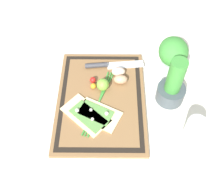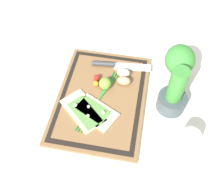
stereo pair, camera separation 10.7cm
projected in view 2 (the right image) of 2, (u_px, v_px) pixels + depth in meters
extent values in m
plane|color=silver|center=(101.00, 99.00, 1.11)|extent=(6.00, 6.00, 0.00)
cube|color=brown|center=(101.00, 98.00, 1.10)|extent=(0.51, 0.37, 0.02)
cube|color=black|center=(101.00, 97.00, 1.09)|extent=(0.48, 0.34, 0.00)
cube|color=brown|center=(101.00, 97.00, 1.09)|extent=(0.44, 0.30, 0.00)
cube|color=beige|center=(83.00, 111.00, 1.05)|extent=(0.21, 0.21, 0.01)
cube|color=#568942|center=(85.00, 112.00, 1.04)|extent=(0.15, 0.16, 0.00)
sphere|color=silver|center=(75.00, 105.00, 1.05)|extent=(0.02, 0.02, 0.02)
sphere|color=silver|center=(88.00, 116.00, 1.02)|extent=(0.01, 0.01, 0.01)
cube|color=beige|center=(95.00, 112.00, 1.04)|extent=(0.17, 0.20, 0.01)
cube|color=#568942|center=(93.00, 110.00, 1.04)|extent=(0.12, 0.15, 0.00)
sphere|color=silver|center=(103.00, 112.00, 1.03)|extent=(0.02, 0.02, 0.02)
sphere|color=silver|center=(89.00, 107.00, 1.05)|extent=(0.01, 0.01, 0.01)
cube|color=silver|center=(132.00, 67.00, 1.19)|extent=(0.06, 0.17, 0.00)
cylinder|color=#38383D|center=(103.00, 64.00, 1.18)|extent=(0.03, 0.10, 0.02)
ellipsoid|color=tan|center=(124.00, 81.00, 1.12)|extent=(0.04, 0.06, 0.04)
ellipsoid|color=beige|center=(123.00, 73.00, 1.14)|extent=(0.04, 0.06, 0.04)
sphere|color=#70A838|center=(105.00, 84.00, 1.10)|extent=(0.05, 0.05, 0.05)
sphere|color=red|center=(97.00, 78.00, 1.13)|extent=(0.03, 0.03, 0.03)
sphere|color=orange|center=(96.00, 84.00, 1.12)|extent=(0.02, 0.02, 0.02)
cylinder|color=#388433|center=(98.00, 100.00, 1.08)|extent=(0.31, 0.13, 0.01)
cylinder|color=#388433|center=(98.00, 100.00, 1.08)|extent=(0.31, 0.10, 0.01)
cylinder|color=#388433|center=(98.00, 100.00, 1.08)|extent=(0.32, 0.08, 0.01)
cylinder|color=#3D474C|center=(171.00, 102.00, 1.06)|extent=(0.12, 0.12, 0.07)
cylinder|color=#388433|center=(176.00, 88.00, 0.98)|extent=(0.06, 0.06, 0.19)
cylinder|color=silver|center=(188.00, 142.00, 0.95)|extent=(0.08, 0.08, 0.09)
cylinder|color=#B73323|center=(187.00, 145.00, 0.97)|extent=(0.07, 0.07, 0.03)
cylinder|color=silver|center=(192.00, 136.00, 0.91)|extent=(0.07, 0.07, 0.01)
cylinder|color=silver|center=(175.00, 77.00, 1.12)|extent=(0.08, 0.08, 0.10)
ellipsoid|color=#388433|center=(180.00, 60.00, 1.03)|extent=(0.14, 0.12, 0.11)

